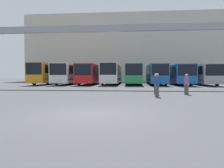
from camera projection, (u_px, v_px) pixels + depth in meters
name	position (u px, v px, depth m)	size (l,w,h in m)	color
ground_plane	(91.00, 115.00, 8.21)	(200.00, 200.00, 0.00)	#47474C
building_backdrop	(127.00, 50.00, 55.11)	(47.81, 12.00, 15.68)	#B7B2A3
overhead_gantry	(119.00, 34.00, 24.82)	(34.95, 0.80, 7.16)	gray
bus_slot_0	(49.00, 73.00, 35.38)	(2.54, 11.25, 3.29)	orange
bus_slot_1	(70.00, 73.00, 35.40)	(2.63, 11.94, 3.17)	silver
bus_slot_2	(91.00, 73.00, 34.66)	(2.61, 11.09, 3.07)	red
bus_slot_3	(112.00, 73.00, 34.56)	(2.46, 11.53, 3.23)	silver
bus_slot_4	(134.00, 73.00, 34.28)	(2.44, 11.63, 3.07)	#268C4C
bus_slot_5	(156.00, 73.00, 33.36)	(2.44, 10.41, 3.02)	#1959A5
bus_slot_6	(178.00, 74.00, 33.57)	(2.63, 11.49, 2.96)	#1959A5
bus_slot_7	(202.00, 74.00, 32.92)	(2.62, 10.83, 2.97)	#999EA5
pedestrian_near_center	(186.00, 84.00, 16.58)	(0.33, 0.33, 1.58)	brown
pedestrian_near_right	(156.00, 83.00, 16.63)	(0.33, 0.33, 1.59)	navy
pedestrian_mid_right	(157.00, 84.00, 14.84)	(0.34, 0.34, 1.61)	brown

